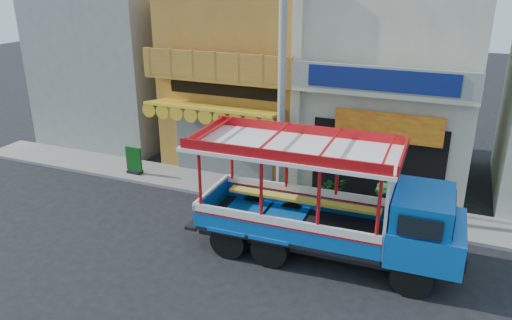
# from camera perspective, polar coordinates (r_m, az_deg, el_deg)

# --- Properties ---
(ground) EXTENTS (90.00, 90.00, 0.00)m
(ground) POSITION_cam_1_polar(r_m,az_deg,el_deg) (14.77, 1.93, -11.08)
(ground) COLOR black
(ground) RESTS_ON ground
(sidewalk) EXTENTS (30.00, 2.00, 0.12)m
(sidewalk) POSITION_cam_1_polar(r_m,az_deg,el_deg) (18.09, 6.47, -4.68)
(sidewalk) COLOR slate
(sidewalk) RESTS_ON ground
(shophouse_left) EXTENTS (6.00, 7.50, 8.24)m
(shophouse_left) POSITION_cam_1_polar(r_m,az_deg,el_deg) (21.74, -0.35, 11.01)
(shophouse_left) COLOR #AD6926
(shophouse_left) RESTS_ON ground
(shophouse_right) EXTENTS (6.00, 6.75, 8.24)m
(shophouse_right) POSITION_cam_1_polar(r_m,az_deg,el_deg) (20.20, 15.74, 9.49)
(shophouse_right) COLOR #B7B196
(shophouse_right) RESTS_ON ground
(party_pilaster) EXTENTS (0.35, 0.30, 8.00)m
(party_pilaster) POSITION_cam_1_polar(r_m,az_deg,el_deg) (17.86, 4.66, 8.45)
(party_pilaster) COLOR #B7B196
(party_pilaster) RESTS_ON ground
(filler_building_left) EXTENTS (6.00, 6.00, 7.60)m
(filler_building_left) POSITION_cam_1_polar(r_m,az_deg,el_deg) (25.36, -15.32, 10.99)
(filler_building_left) COLOR gray
(filler_building_left) RESTS_ON ground
(utility_pole) EXTENTS (28.00, 0.26, 9.00)m
(utility_pole) POSITION_cam_1_polar(r_m,az_deg,el_deg) (16.18, 3.52, 10.91)
(utility_pole) COLOR gray
(utility_pole) RESTS_ON ground
(songthaew_truck) EXTENTS (7.68, 2.74, 3.55)m
(songthaew_truck) POSITION_cam_1_polar(r_m,az_deg,el_deg) (14.03, 9.97, -5.23)
(songthaew_truck) COLOR black
(songthaew_truck) RESTS_ON ground
(green_sign) EXTENTS (0.72, 0.35, 1.10)m
(green_sign) POSITION_cam_1_polar(r_m,az_deg,el_deg) (20.69, -13.76, -0.26)
(green_sign) COLOR black
(green_sign) RESTS_ON sidewalk
(potted_plant_a) EXTENTS (1.23, 1.19, 1.04)m
(potted_plant_a) POSITION_cam_1_polar(r_m,az_deg,el_deg) (17.63, 8.70, -3.42)
(potted_plant_a) COLOR #1A5C21
(potted_plant_a) RESTS_ON sidewalk
(potted_plant_b) EXTENTS (0.67, 0.73, 1.09)m
(potted_plant_b) POSITION_cam_1_polar(r_m,az_deg,el_deg) (17.29, 13.91, -4.23)
(potted_plant_b) COLOR #1A5C21
(potted_plant_b) RESTS_ON sidewalk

